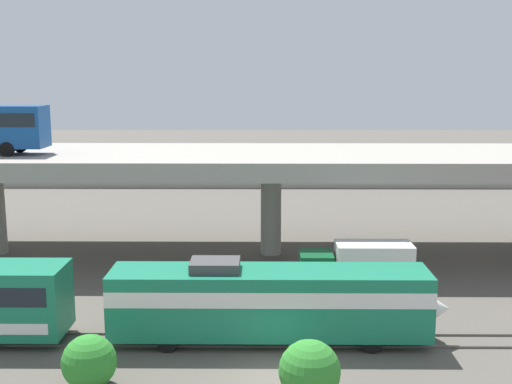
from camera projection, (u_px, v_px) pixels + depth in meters
name	position (u px, v px, depth m)	size (l,w,h in m)	color
ground_plane	(277.00, 379.00, 28.06)	(260.00, 260.00, 0.00)	#565149
rail_strip_near	(276.00, 346.00, 31.26)	(110.00, 0.12, 0.12)	#59544C
rail_strip_far	(275.00, 334.00, 32.72)	(110.00, 0.12, 0.12)	#59544C
train_locomotive	(285.00, 299.00, 31.60)	(16.70, 3.04, 4.18)	#197A56
highway_overpass	(271.00, 163.00, 46.53)	(96.00, 12.35, 7.60)	#9E998E
service_truck_west	(359.00, 266.00, 39.11)	(6.80, 2.46, 3.04)	#0C4C26
pier_parking_lot	(267.00, 173.00, 82.04)	(71.60, 13.76, 1.52)	#9E998E
parked_car_0	(376.00, 160.00, 83.26)	(4.43, 1.98, 1.50)	navy
parked_car_1	(471.00, 158.00, 84.73)	(4.43, 1.91, 1.50)	#9E998C
parked_car_2	(165.00, 163.00, 80.40)	(4.25, 1.96, 1.50)	#B7B7BC
parked_car_3	(45.00, 164.00, 79.02)	(4.24, 1.96, 1.50)	black
parked_car_4	(226.00, 165.00, 78.65)	(4.35, 1.97, 1.50)	#9E998C
parked_car_5	(83.00, 165.00, 78.82)	(4.15, 1.84, 1.50)	#B7B7BC
parked_car_6	(263.00, 160.00, 83.15)	(4.26, 1.94, 1.50)	black
harbor_water	(266.00, 157.00, 104.80)	(140.00, 36.00, 0.01)	#385B7A
shrub_left	(89.00, 362.00, 27.04)	(2.33, 2.33, 2.33)	#2E882D
shrub_right	(310.00, 371.00, 25.99)	(2.54, 2.54, 2.54)	#318A2E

